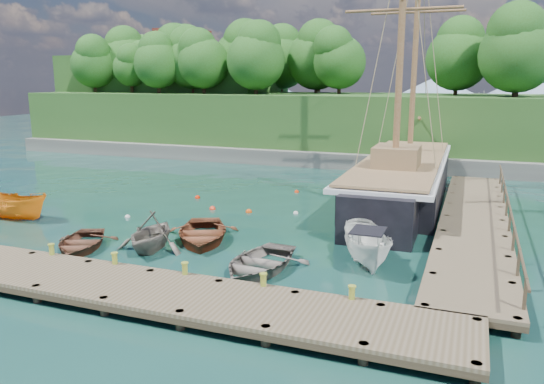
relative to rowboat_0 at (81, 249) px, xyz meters
The scene contains 23 objects.
ground 5.43m from the rowboat_0, 28.80° to the left, with size 160.00×160.00×0.00m, color #0F312B.
dock_near 7.81m from the rowboat_0, 29.87° to the right, with size 20.00×3.20×1.10m.
dock_east 18.90m from the rowboat_0, 30.60° to the left, with size 3.20×24.00×1.10m.
bollard_0 2.60m from the rowboat_0, 72.99° to the right, with size 0.26×0.26×0.45m, color olive.
bollard_1 4.51m from the rowboat_0, 33.44° to the right, with size 0.26×0.26×0.45m, color olive.
bollard_2 7.20m from the rowboat_0, 20.17° to the right, with size 0.26×0.26×0.45m, color olive.
bollard_3 10.07m from the rowboat_0, 14.27° to the right, with size 0.26×0.26×0.45m, color olive.
bollard_4 13.00m from the rowboat_0, 11.01° to the right, with size 0.26×0.26×0.45m, color olive.
rowboat_0 is the anchor object (origin of this frame).
rowboat_1 3.18m from the rowboat_0, 18.16° to the left, with size 3.03×3.51×1.85m, color #635B51.
rowboat_2 5.36m from the rowboat_0, 33.48° to the left, with size 3.41×4.78×0.99m, color brown.
rowboat_3 8.45m from the rowboat_0, ahead, with size 3.19×4.47×0.93m, color #6B625A.
motorboat_orange 7.36m from the rowboat_0, 157.13° to the left, with size 1.62×4.30×1.66m, color orange.
cabin_boat_white 12.54m from the rowboat_0, 11.80° to the left, with size 1.67×4.44×1.71m, color silver.
schooner 19.31m from the rowboat_0, 51.71° to the left, with size 5.20×27.20×19.90m.
mooring_buoy_0 5.48m from the rowboat_0, 104.58° to the left, with size 0.29×0.29×0.29m, color silver.
mooring_buoy_1 8.86m from the rowboat_0, 76.30° to the left, with size 0.37×0.37×0.37m, color red.
mooring_buoy_2 9.75m from the rowboat_0, 63.51° to the left, with size 0.36×0.36×0.36m, color #D4480C.
mooring_buoy_3 11.67m from the rowboat_0, 53.59° to the left, with size 0.28×0.28×0.28m, color silver.
mooring_buoy_4 10.93m from the rowboat_0, 90.88° to the left, with size 0.33×0.33×0.33m, color red.
mooring_buoy_5 15.75m from the rowboat_0, 70.92° to the left, with size 0.29×0.29×0.29m, color red.
headland 35.37m from the rowboat_0, 103.43° to the left, with size 51.00×19.31×12.90m.
distant_ridge 73.31m from the rowboat_0, 82.88° to the left, with size 117.00×40.00×10.00m.
Camera 1 is at (11.26, -20.57, 7.37)m, focal length 35.00 mm.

